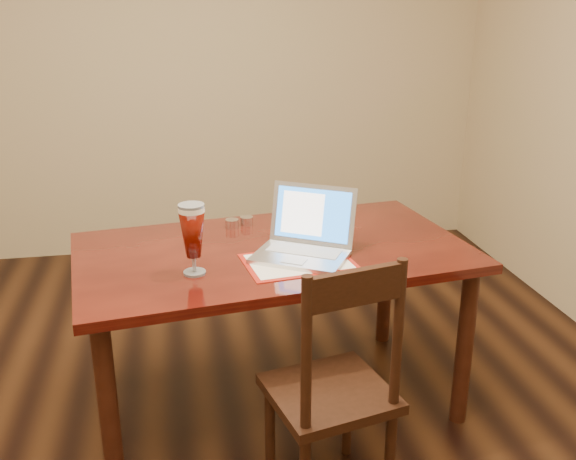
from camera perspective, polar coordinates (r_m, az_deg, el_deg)
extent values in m
cube|color=#C6B384|center=(4.55, -11.20, 14.50)|extent=(4.50, 0.01, 2.70)
cube|color=#54130B|center=(2.69, -1.32, -2.00)|extent=(1.72, 1.11, 0.04)
cylinder|color=#39170E|center=(2.45, -15.64, -15.29)|extent=(0.07, 0.07, 0.72)
cylinder|color=#39170E|center=(2.84, 15.42, -10.00)|extent=(0.07, 0.07, 0.72)
cylinder|color=#39170E|center=(3.09, -16.45, -7.56)|extent=(0.07, 0.07, 0.72)
cylinder|color=#39170E|center=(3.41, 8.65, -4.29)|extent=(0.07, 0.07, 0.72)
cube|color=#A41B0F|center=(2.54, 0.93, -2.85)|extent=(0.46, 0.36, 0.00)
cube|color=white|center=(2.54, 0.93, -2.81)|extent=(0.41, 0.31, 0.00)
cube|color=silver|center=(2.56, 1.08, -2.37)|extent=(0.44, 0.40, 0.02)
cube|color=#BDBDC2|center=(2.60, 1.45, -1.80)|extent=(0.31, 0.25, 0.00)
cube|color=silver|center=(2.50, 0.54, -2.74)|extent=(0.11, 0.10, 0.00)
cube|color=silver|center=(2.66, 2.23, 1.40)|extent=(0.35, 0.25, 0.24)
cube|color=blue|center=(2.65, 2.19, 1.39)|extent=(0.30, 0.21, 0.20)
cube|color=white|center=(2.67, 1.30, 1.49)|extent=(0.18, 0.13, 0.17)
cylinder|color=silver|center=(2.46, -8.30, -3.75)|extent=(0.08, 0.08, 0.01)
cylinder|color=silver|center=(2.45, -8.34, -2.99)|extent=(0.01, 0.01, 0.06)
cylinder|color=white|center=(2.37, -8.59, 1.82)|extent=(0.10, 0.10, 0.02)
cylinder|color=silver|center=(2.37, -8.61, 2.16)|extent=(0.10, 0.10, 0.01)
cylinder|color=silver|center=(2.93, -5.00, 0.57)|extent=(0.06, 0.06, 0.04)
cylinder|color=silver|center=(2.96, -3.70, 0.82)|extent=(0.06, 0.06, 0.04)
cube|color=black|center=(2.35, 3.69, -14.30)|extent=(0.49, 0.47, 0.04)
cylinder|color=black|center=(2.44, 9.03, -19.46)|extent=(0.04, 0.04, 0.40)
cylinder|color=black|center=(2.54, -1.61, -17.47)|extent=(0.04, 0.04, 0.40)
cylinder|color=black|center=(2.65, 5.31, -15.68)|extent=(0.04, 0.04, 0.40)
cylinder|color=black|center=(2.02, 1.64, -10.97)|extent=(0.04, 0.04, 0.53)
cylinder|color=black|center=(2.16, 9.74, -9.03)|extent=(0.04, 0.04, 0.53)
cube|color=black|center=(1.99, 6.03, -5.11)|extent=(0.33, 0.10, 0.12)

